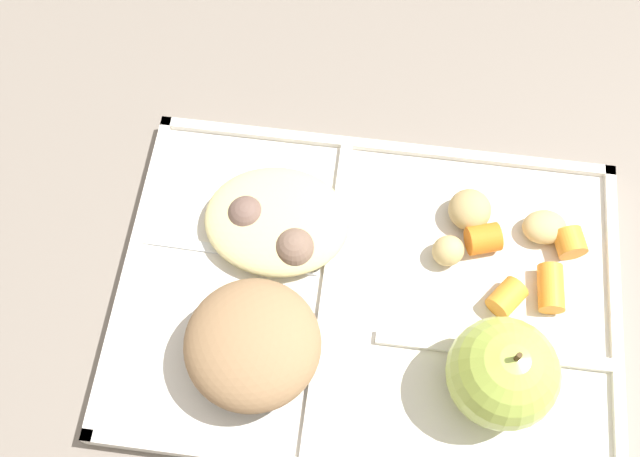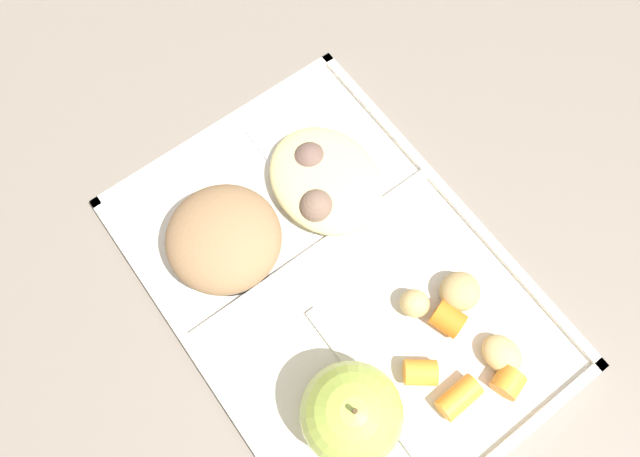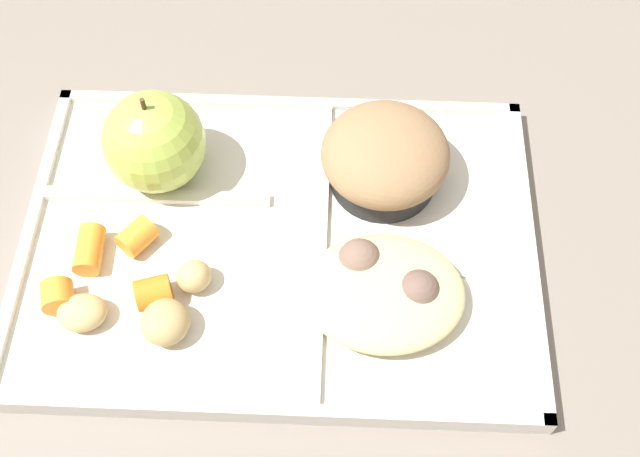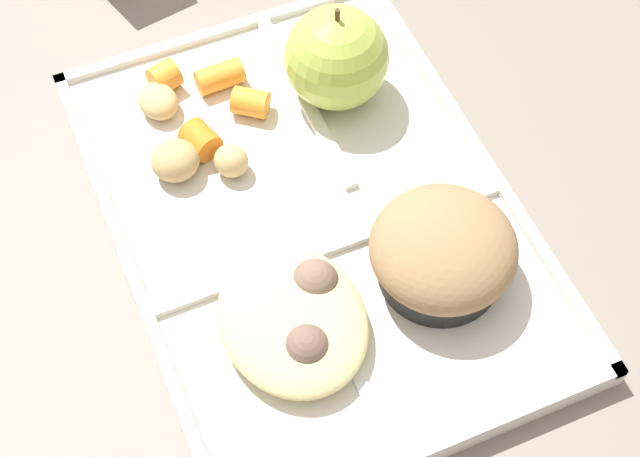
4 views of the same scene
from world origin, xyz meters
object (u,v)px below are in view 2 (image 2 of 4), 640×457
(bran_muffin, at_px, (225,241))
(plastic_fork, at_px, (288,181))
(green_apple, at_px, (351,414))
(lunch_tray, at_px, (336,283))

(bran_muffin, height_order, plastic_fork, bran_muffin)
(bran_muffin, bearing_deg, green_apple, 180.00)
(green_apple, bearing_deg, plastic_fork, -22.27)
(green_apple, xyz_separation_m, bran_muffin, (0.18, -0.00, -0.01))
(green_apple, height_order, plastic_fork, green_apple)
(bran_muffin, relative_size, plastic_fork, 0.66)
(green_apple, xyz_separation_m, plastic_fork, (0.20, -0.08, -0.04))
(lunch_tray, height_order, bran_muffin, bran_muffin)
(lunch_tray, distance_m, plastic_fork, 0.11)
(green_apple, relative_size, plastic_fork, 0.59)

